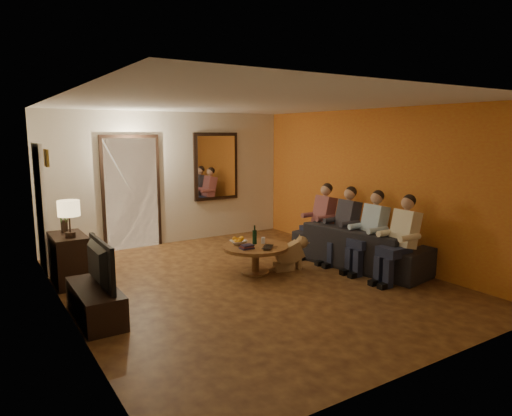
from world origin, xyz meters
TOP-DOWN VIEW (x-y plane):
  - floor at (0.00, 0.00)m, footprint 5.00×6.00m
  - ceiling at (0.00, 0.00)m, footprint 5.00×6.00m
  - back_wall at (0.00, 3.00)m, footprint 5.00×0.02m
  - front_wall at (0.00, -3.00)m, footprint 5.00×0.02m
  - left_wall at (-2.50, 0.00)m, footprint 0.02×6.00m
  - right_wall at (2.50, 0.00)m, footprint 0.02×6.00m
  - orange_accent at (2.49, 0.00)m, footprint 0.01×6.00m
  - kitchen_doorway at (-0.80, 2.98)m, footprint 1.00×0.06m
  - door_trim at (-0.80, 2.97)m, footprint 1.12×0.04m
  - fridge_glimpse at (-0.55, 2.98)m, footprint 0.45×0.03m
  - mirror_frame at (1.00, 2.96)m, footprint 1.00×0.05m
  - mirror_glass at (1.00, 2.93)m, footprint 0.86×0.02m
  - white_door at (-2.46, 2.30)m, footprint 0.06×0.85m
  - framed_art at (-2.47, 1.30)m, footprint 0.03×0.28m
  - art_canvas at (-2.46, 1.30)m, footprint 0.01×0.22m
  - dresser at (-2.25, 1.38)m, footprint 0.45×0.82m
  - table_lamp at (-2.25, 1.16)m, footprint 0.30×0.30m
  - flower_vase at (-2.25, 1.60)m, footprint 0.14×0.14m
  - tv_stand at (-2.25, -0.16)m, footprint 0.45×1.18m
  - tv at (-2.25, -0.16)m, footprint 0.97×0.13m
  - sofa at (2.00, -0.27)m, footprint 2.44×1.28m
  - person_a at (1.90, -1.17)m, footprint 0.60×0.40m
  - person_b at (1.90, -0.57)m, footprint 0.60×0.40m
  - person_c at (1.90, 0.03)m, footprint 0.60×0.40m
  - person_d at (1.90, 0.63)m, footprint 0.60×0.40m
  - dog at (0.87, 0.19)m, footprint 0.60×0.36m
  - coffee_table at (0.31, 0.33)m, footprint 1.04×1.04m
  - bowl at (0.13, 0.55)m, footprint 0.26×0.26m
  - oranges at (0.13, 0.55)m, footprint 0.20×0.20m
  - wine_bottle at (0.36, 0.43)m, footprint 0.07×0.07m
  - wine_glass at (0.49, 0.38)m, footprint 0.06×0.06m
  - book_stack at (0.09, 0.23)m, footprint 0.20×0.15m
  - laptop at (0.41, 0.05)m, footprint 0.38×0.38m

SIDE VIEW (x-z plane):
  - floor at x=0.00m, z-range -0.01..0.01m
  - tv_stand at x=-2.25m, z-range 0.00..0.39m
  - coffee_table at x=0.31m, z-range 0.00..0.45m
  - dog at x=0.87m, z-range 0.00..0.56m
  - sofa at x=2.00m, z-range 0.00..0.68m
  - dresser at x=-2.25m, z-range 0.00..0.73m
  - laptop at x=0.41m, z-range 0.45..0.48m
  - bowl at x=0.13m, z-range 0.45..0.51m
  - book_stack at x=0.09m, z-range 0.45..0.52m
  - wine_glass at x=0.49m, z-range 0.45..0.55m
  - oranges at x=0.13m, z-range 0.51..0.59m
  - person_a at x=1.90m, z-range 0.00..1.20m
  - person_b at x=1.90m, z-range 0.00..1.20m
  - person_c at x=1.90m, z-range 0.00..1.20m
  - person_d at x=1.90m, z-range 0.00..1.20m
  - wine_bottle at x=0.36m, z-range 0.45..0.76m
  - tv at x=-2.25m, z-range 0.39..0.95m
  - fridge_glimpse at x=-0.55m, z-range 0.05..1.75m
  - flower_vase at x=-2.25m, z-range 0.73..1.17m
  - table_lamp at x=-2.25m, z-range 0.73..1.27m
  - white_door at x=-2.46m, z-range 0.00..2.04m
  - kitchen_doorway at x=-0.80m, z-range 0.00..2.10m
  - door_trim at x=-0.80m, z-range -0.06..2.16m
  - back_wall at x=0.00m, z-range 0.00..2.60m
  - front_wall at x=0.00m, z-range 0.00..2.60m
  - left_wall at x=-2.50m, z-range 0.00..2.60m
  - right_wall at x=2.50m, z-range 0.00..2.60m
  - orange_accent at x=2.49m, z-range 0.00..2.60m
  - mirror_frame at x=1.00m, z-range 0.80..2.20m
  - mirror_glass at x=1.00m, z-range 0.87..2.13m
  - framed_art at x=-2.47m, z-range 1.73..1.97m
  - art_canvas at x=-2.46m, z-range 1.76..1.94m
  - ceiling at x=0.00m, z-range 2.60..2.60m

